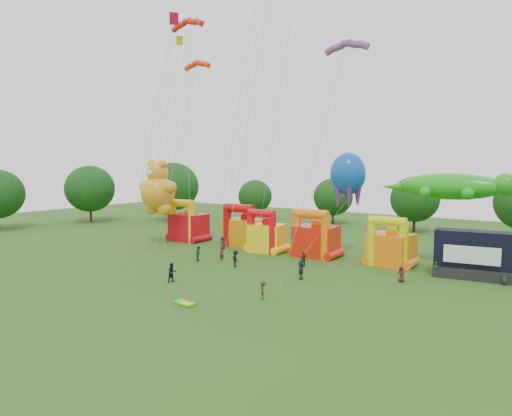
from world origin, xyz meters
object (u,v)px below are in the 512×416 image
Objects in this scene: bouncy_castle_2 at (266,235)px; gecko_kite at (440,210)px; spectator_4 at (304,259)px; teddy_bear_kite at (158,196)px; spectator_0 at (222,243)px; bouncy_castle_0 at (187,225)px; octopus_kite at (333,208)px; stage_trailer at (474,255)px.

bouncy_castle_2 is 0.39× the size of gecko_kite.
teddy_bear_kite is at bearing -71.10° from spectator_4.
spectator_4 is at bearing -19.36° from spectator_0.
teddy_bear_kite is 7.01× the size of spectator_0.
bouncy_castle_2 is at bearing -2.28° from bouncy_castle_0.
gecko_kite reaches higher than bouncy_castle_2.
teddy_bear_kite is (-15.92, -4.27, 4.93)m from bouncy_castle_2.
spectator_0 is (10.00, 2.35, -6.27)m from teddy_bear_kite.
stage_trailer is at bearing -4.58° from octopus_kite.
stage_trailer is 17.79m from spectator_4.
teddy_bear_kite is 37.92m from gecko_kite.
bouncy_castle_2 is at bearing 10.82° from spectator_0.
gecko_kite is 8.29× the size of spectator_4.
stage_trailer is at bearing 6.57° from teddy_bear_kite.
gecko_kite is 1.10× the size of octopus_kite.
stage_trailer is at bearing -28.92° from gecko_kite.
bouncy_castle_0 reaches higher than spectator_4.
bouncy_castle_2 is 9.98m from octopus_kite.
octopus_kite is at bearing -162.52° from spectator_4.
stage_trailer is 16.96m from octopus_kite.
bouncy_castle_0 is at bearing 177.72° from bouncy_castle_2.
gecko_kite is 12.44m from octopus_kite.
spectator_4 is at bearing -93.24° from octopus_kite.
bouncy_castle_0 is at bearing 179.85° from stage_trailer.
gecko_kite is (37.26, 6.99, -0.54)m from teddy_bear_kite.
octopus_kite is 7.51× the size of spectator_4.
spectator_4 is (-16.84, -5.53, -1.49)m from stage_trailer.
spectator_4 is (8.55, -5.05, -1.34)m from bouncy_castle_2.
gecko_kite is at bearing 10.63° from teddy_bear_kite.
stage_trailer is at bearing 128.91° from spectator_4.
bouncy_castle_0 is 14.87m from bouncy_castle_2.
bouncy_castle_0 is 40.25m from stage_trailer.
bouncy_castle_0 is 0.48× the size of octopus_kite.
bouncy_castle_2 is 21.95m from gecko_kite.
teddy_bear_kite is at bearing -173.43° from stage_trailer.
spectator_4 is (24.47, -0.78, -6.27)m from teddy_bear_kite.
teddy_bear_kite is at bearing -166.27° from octopus_kite.
spectator_4 is at bearing -13.55° from bouncy_castle_0.
spectator_4 is (23.41, -5.64, -1.56)m from bouncy_castle_0.
gecko_kite is at bearing 3.37° from bouncy_castle_0.
teddy_bear_kite is (-41.31, -4.76, 4.78)m from stage_trailer.
bouncy_castle_2 is 0.47× the size of teddy_bear_kite.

